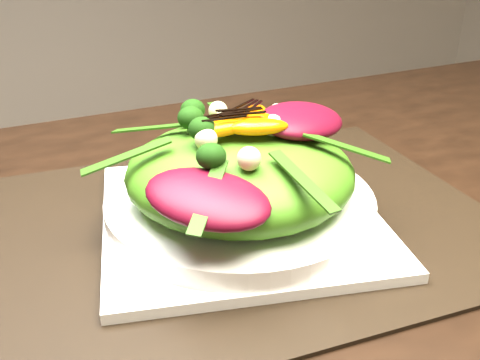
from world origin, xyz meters
name	(u,v)px	position (x,y,z in m)	size (l,w,h in m)	color
placemat	(240,222)	(-0.27, 0.08, 0.75)	(0.48, 0.36, 0.00)	black
plate_base	(240,216)	(-0.27, 0.08, 0.76)	(0.25, 0.25, 0.01)	white
salad_bowl	(240,203)	(-0.27, 0.08, 0.77)	(0.25, 0.25, 0.02)	white
lettuce_mound	(240,172)	(-0.27, 0.08, 0.81)	(0.21, 0.21, 0.07)	#417716
radicchio_leaf	(302,120)	(-0.20, 0.08, 0.84)	(0.10, 0.06, 0.02)	#490715
orange_segment	(217,126)	(-0.28, 0.09, 0.85)	(0.06, 0.02, 0.01)	#F96904
broccoli_floret	(155,127)	(-0.33, 0.12, 0.85)	(0.03, 0.03, 0.03)	black
macadamia_nut	(272,133)	(-0.25, 0.05, 0.85)	(0.02, 0.02, 0.02)	beige
balsamic_drizzle	(217,118)	(-0.28, 0.09, 0.85)	(0.04, 0.00, 0.00)	black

